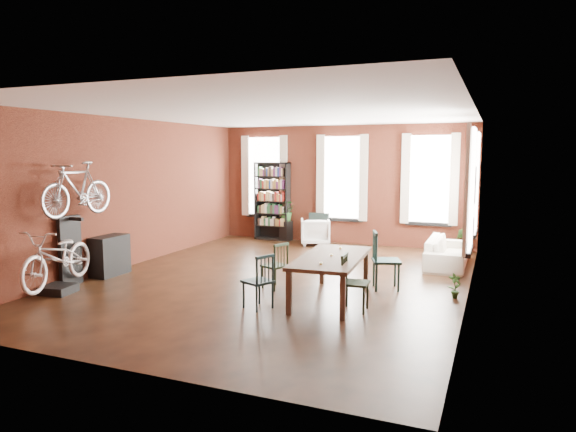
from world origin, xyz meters
The scene contains 19 objects.
room centered at (0.25, 0.62, 2.14)m, with size 9.00×9.04×3.22m.
dining_table centered at (1.38, -0.90, 0.37)m, with size 0.99×2.17×0.74m, color brown.
dining_chair_a centered at (0.46, -1.80, 0.44)m, with size 0.40×0.40×0.87m, color #173033.
dining_chair_b centered at (0.22, -0.59, 0.42)m, with size 0.39×0.39×0.84m, color black.
dining_chair_c centered at (1.91, -1.34, 0.44)m, with size 0.41×0.41×0.88m, color black.
dining_chair_d centered at (2.10, 0.12, 0.52)m, with size 0.48×0.48×1.04m, color #1B3C3B.
bookshelf centered at (-2.00, 4.30, 1.10)m, with size 1.00×0.32×2.20m, color black.
white_armchair centered at (-0.60, 3.97, 0.39)m, with size 0.76×0.71×0.78m, color white.
cream_sofa centered at (2.95, 2.60, 0.41)m, with size 2.08×0.61×0.81m, color beige.
striped_rug centered at (0.38, 1.72, 0.01)m, with size 0.97×1.56×0.01m, color black.
bike_trainer centered at (-3.17, -2.34, 0.07)m, with size 0.50×0.50×0.14m, color black.
bike_wall_rack centered at (-3.40, -1.80, 0.65)m, with size 0.16×0.60×1.30m, color black.
console_table centered at (-3.28, -0.90, 0.40)m, with size 0.40×0.80×0.80m, color black.
plant_stand centered at (-1.58, 4.30, 0.28)m, with size 0.28×0.28×0.55m, color black.
plant_by_sofa centered at (3.08, 4.30, 0.14)m, with size 0.34×0.62×0.28m, color #2E5722.
plant_small centered at (3.30, -0.03, 0.08)m, with size 0.22×0.42×0.15m, color #2B6126.
bicycle_floor centered at (-3.14, -2.32, 1.11)m, with size 0.68×1.02×1.94m, color silver.
bicycle_hung centered at (-3.15, -1.80, 2.13)m, with size 0.47×1.00×1.66m, color #A5A8AD.
plant_on_stand centered at (-1.56, 4.32, 0.78)m, with size 0.52×0.58×0.45m, color #295E25.
Camera 1 is at (3.88, -8.94, 2.43)m, focal length 32.00 mm.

